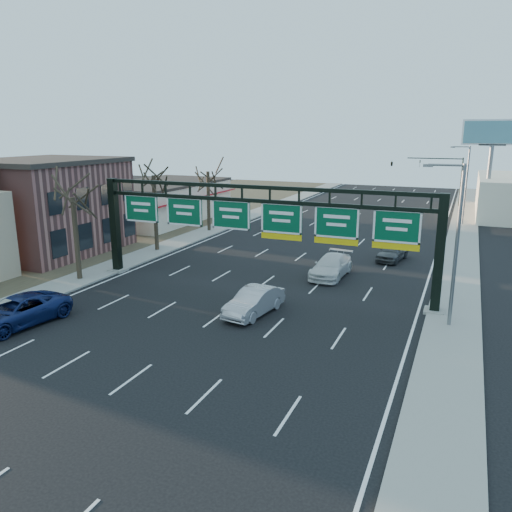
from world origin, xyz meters
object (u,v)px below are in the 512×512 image
at_px(sign_gantry, 258,223).
at_px(car_blue_suv, 17,311).
at_px(car_silver_sedan, 254,302).
at_px(car_white_wagon, 331,266).

relative_size(sign_gantry, car_blue_suv, 4.16).
height_order(sign_gantry, car_silver_sedan, sign_gantry).
distance_m(sign_gantry, car_silver_sedan, 6.12).
bearing_deg(car_blue_suv, car_white_wagon, 58.20).
bearing_deg(car_silver_sedan, car_white_wagon, 85.99).
bearing_deg(sign_gantry, car_white_wagon, 53.58).
height_order(sign_gantry, car_blue_suv, sign_gantry).
bearing_deg(car_silver_sedan, sign_gantry, 118.72).
xyz_separation_m(sign_gantry, car_white_wagon, (3.80, 5.15, -3.84)).
height_order(car_blue_suv, car_white_wagon, car_blue_suv).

